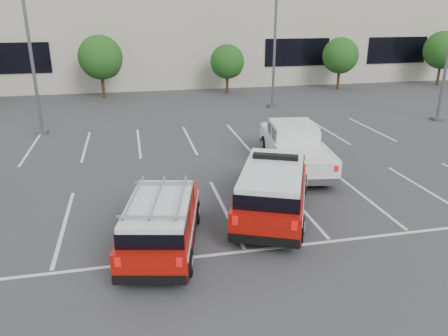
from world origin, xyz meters
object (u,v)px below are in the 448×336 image
at_px(tree_right, 341,57).
at_px(light_pole_left, 29,39).
at_px(tree_mid_right, 228,63).
at_px(fire_chief_suv, 273,192).
at_px(ladder_suv, 162,225).
at_px(light_pole_mid, 275,32).
at_px(tree_mid_left, 102,59).
at_px(white_pickup, 294,151).
at_px(convention_building, 158,30).
at_px(tree_far_right, 443,51).

distance_m(tree_right, light_pole_left, 25.30).
xyz_separation_m(tree_mid_right, fire_chief_suv, (-3.55, -22.69, -1.68)).
xyz_separation_m(tree_right, light_pole_left, (-23.09, -10.05, 2.41)).
bearing_deg(ladder_suv, light_pole_mid, 75.23).
relative_size(tree_mid_left, light_pole_left, 0.47).
bearing_deg(light_pole_mid, white_pickup, -103.80).
bearing_deg(ladder_suv, light_pole_left, 124.34).
height_order(light_pole_mid, fire_chief_suv, light_pole_mid).
bearing_deg(convention_building, tree_mid_left, -117.40).
relative_size(tree_far_right, fire_chief_suv, 0.80).
distance_m(tree_mid_left, light_pole_mid, 13.53).
distance_m(tree_mid_left, white_pickup, 20.45).
relative_size(tree_right, ladder_suv, 0.87).
bearing_deg(light_pole_mid, ladder_suv, -117.27).
height_order(fire_chief_suv, ladder_suv, fire_chief_suv).
bearing_deg(tree_right, tree_mid_right, -180.00).
distance_m(tree_mid_left, tree_right, 20.00).
bearing_deg(fire_chief_suv, white_pickup, 84.34).
relative_size(tree_mid_right, light_pole_left, 0.39).
relative_size(tree_far_right, white_pickup, 0.76).
relative_size(light_pole_mid, white_pickup, 1.60).
relative_size(tree_mid_left, ladder_suv, 0.96).
relative_size(convention_building, white_pickup, 9.40).
distance_m(light_pole_left, white_pickup, 15.21).
height_order(convention_building, ladder_suv, convention_building).
bearing_deg(tree_mid_left, fire_chief_suv, -74.13).
xyz_separation_m(tree_mid_right, light_pole_mid, (1.91, -6.05, 2.68)).
bearing_deg(tree_far_right, convention_building, 158.49).
distance_m(tree_mid_right, light_pole_left, 16.72).
xyz_separation_m(tree_mid_left, white_pickup, (8.91, -18.27, -2.29)).
bearing_deg(tree_mid_right, ladder_suv, -107.09).
bearing_deg(light_pole_left, tree_mid_left, 72.90).
bearing_deg(tree_mid_left, tree_mid_right, -0.00).
height_order(light_pole_left, light_pole_mid, same).
relative_size(convention_building, fire_chief_suv, 9.86).
bearing_deg(ladder_suv, fire_chief_suv, 33.36).
bearing_deg(convention_building, white_pickup, -82.26).
bearing_deg(convention_building, ladder_suv, -94.24).
relative_size(tree_mid_left, light_pole_mid, 0.47).
bearing_deg(white_pickup, tree_mid_right, 94.11).
xyz_separation_m(convention_building, tree_mid_left, (-5.09, -9.82, -1.68)).
relative_size(convention_building, ladder_suv, 11.88).
bearing_deg(tree_right, light_pole_mid, -143.23).
bearing_deg(tree_right, convention_building, 146.63).
xyz_separation_m(white_pickup, ladder_suv, (-6.34, -5.90, -0.00)).
bearing_deg(light_pole_mid, convention_building, 113.26).
bearing_deg(tree_mid_left, light_pole_left, -107.10).
relative_size(tree_mid_left, tree_mid_right, 1.21).
relative_size(light_pole_left, ladder_suv, 2.03).
xyz_separation_m(tree_right, ladder_suv, (-17.43, -24.17, -2.02)).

